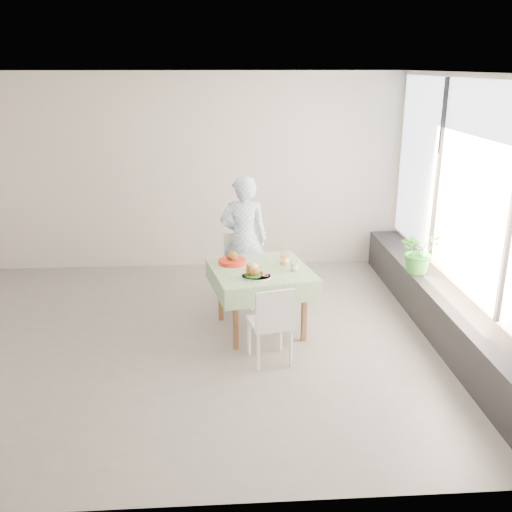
{
  "coord_description": "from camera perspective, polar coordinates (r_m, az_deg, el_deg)",
  "views": [
    {
      "loc": [
        0.34,
        -5.68,
        2.87
      ],
      "look_at": [
        0.74,
        0.26,
        0.87
      ],
      "focal_mm": 40.0,
      "sensor_mm": 36.0,
      "label": 1
    }
  ],
  "objects": [
    {
      "name": "chair_near",
      "position": [
        5.8,
        1.41,
        -8.21
      ],
      "size": [
        0.47,
        0.47,
        0.84
      ],
      "color": "white",
      "rests_on": "ground"
    },
    {
      "name": "wall_right",
      "position": [
        6.44,
        20.75,
        4.15
      ],
      "size": [
        0.02,
        5.0,
        2.8
      ],
      "primitive_type": "cube",
      "color": "beige",
      "rests_on": "ground"
    },
    {
      "name": "chair_far",
      "position": [
        7.16,
        -1.74,
        -2.75
      ],
      "size": [
        0.47,
        0.47,
        0.87
      ],
      "color": "white",
      "rests_on": "ground"
    },
    {
      "name": "juice_cup_orange",
      "position": [
        6.38,
        2.87,
        -0.3
      ],
      "size": [
        0.1,
        0.1,
        0.29
      ],
      "color": "white",
      "rests_on": "cafe_table"
    },
    {
      "name": "second_dish",
      "position": [
        6.42,
        -2.4,
        -0.39
      ],
      "size": [
        0.31,
        0.31,
        0.15
      ],
      "color": "red",
      "rests_on": "cafe_table"
    },
    {
      "name": "diner",
      "position": [
        7.08,
        -1.23,
        1.64
      ],
      "size": [
        0.6,
        0.4,
        1.62
      ],
      "primitive_type": "imported",
      "rotation": [
        0.0,
        0.0,
        3.16
      ],
      "color": "#8AB4DD",
      "rests_on": "ground"
    },
    {
      "name": "potted_plant",
      "position": [
        7.05,
        16.02,
        0.53
      ],
      "size": [
        0.61,
        0.56,
        0.55
      ],
      "primitive_type": "imported",
      "rotation": [
        0.0,
        0.0,
        0.33
      ],
      "color": "#37862C",
      "rests_on": "window_ledge"
    },
    {
      "name": "ceiling",
      "position": [
        5.69,
        -7.61,
        17.7
      ],
      "size": [
        6.0,
        6.0,
        0.0
      ],
      "primitive_type": "plane",
      "rotation": [
        3.14,
        0.0,
        0.0
      ],
      "color": "white",
      "rests_on": "ground"
    },
    {
      "name": "cafe_table",
      "position": [
        6.38,
        0.48,
        -3.63
      ],
      "size": [
        1.23,
        1.23,
        0.74
      ],
      "color": "brown",
      "rests_on": "ground"
    },
    {
      "name": "floor",
      "position": [
        6.37,
        -6.54,
        -8.33
      ],
      "size": [
        6.0,
        6.0,
        0.0
      ],
      "primitive_type": "plane",
      "color": "slate",
      "rests_on": "ground"
    },
    {
      "name": "window_pane",
      "position": [
        6.38,
        20.75,
        6.33
      ],
      "size": [
        0.01,
        4.8,
        2.18
      ],
      "primitive_type": "cube",
      "color": "#D1E0F9",
      "rests_on": "ground"
    },
    {
      "name": "window_ledge",
      "position": [
        6.72,
        18.07,
        -5.36
      ],
      "size": [
        0.4,
        4.8,
        0.5
      ],
      "primitive_type": "cube",
      "color": "black",
      "rests_on": "ground"
    },
    {
      "name": "main_dish",
      "position": [
        6.0,
        -0.14,
        -1.67
      ],
      "size": [
        0.32,
        0.32,
        0.17
      ],
      "color": "white",
      "rests_on": "cafe_table"
    },
    {
      "name": "juice_cup_lemonade",
      "position": [
        6.2,
        3.84,
        -1.03
      ],
      "size": [
        0.08,
        0.08,
        0.24
      ],
      "color": "white",
      "rests_on": "cafe_table"
    },
    {
      "name": "wall_back",
      "position": [
        8.32,
        -6.16,
        8.28
      ],
      "size": [
        6.0,
        0.02,
        2.8
      ],
      "primitive_type": "cube",
      "color": "beige",
      "rests_on": "ground"
    },
    {
      "name": "wall_front",
      "position": [
        3.52,
        -9.08,
        -6.39
      ],
      "size": [
        6.0,
        0.02,
        2.8
      ],
      "primitive_type": "cube",
      "color": "beige",
      "rests_on": "ground"
    }
  ]
}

